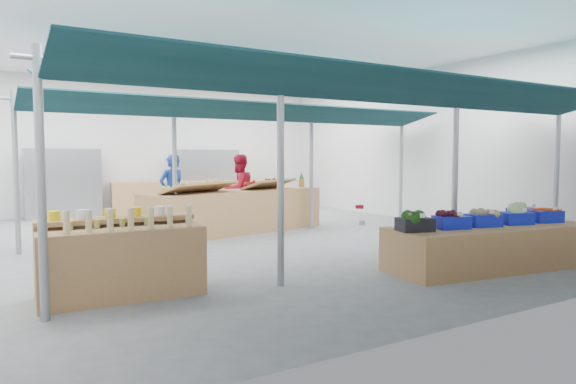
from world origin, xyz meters
name	(u,v)px	position (x,y,z in m)	size (l,w,h in m)	color
floor	(228,240)	(0.00, 0.00, 0.00)	(13.00, 13.00, 0.00)	slate
hall	(202,121)	(0.00, 1.44, 2.65)	(13.00, 13.00, 13.00)	silver
pole_grid	(300,156)	(0.75, -1.75, 1.81)	(10.00, 4.60, 3.00)	gray
awnings	(300,105)	(0.75, -1.75, 2.78)	(9.50, 7.08, 0.30)	#0A282E
back_shelving_left	(63,184)	(-2.50, 6.00, 1.00)	(2.00, 0.50, 2.00)	#B23F33
back_shelving_right	(208,180)	(2.00, 6.00, 1.00)	(2.00, 0.50, 2.00)	#B23F33
bottle_shelf	(121,259)	(-3.04, -3.38, 0.48)	(2.06, 1.29, 1.17)	olive
veg_counter	(491,247)	(2.50, -4.78, 0.34)	(3.53, 1.18, 0.69)	olive
fruit_counter	(236,211)	(0.63, 0.91, 0.50)	(4.65, 1.11, 1.00)	olive
far_counter	(201,196)	(1.60, 5.70, 0.50)	(5.55, 1.11, 1.00)	olive
crate_stack	(466,241)	(2.87, -3.97, 0.29)	(0.48, 0.33, 0.57)	#111EB9
vendor_left	(172,192)	(-0.57, 2.01, 0.93)	(0.68, 0.44, 1.86)	#183B9D
vendor_right	(239,190)	(1.23, 2.01, 0.93)	(0.90, 0.70, 1.86)	#AC152D
crate_broccoli	(415,221)	(1.00, -4.57, 0.84)	(0.58, 0.47, 0.35)	black
crate_beets	(451,220)	(1.67, -4.66, 0.82)	(0.58, 0.47, 0.29)	#111EB9
crate_celeriac	(483,217)	(2.31, -4.75, 0.83)	(0.58, 0.47, 0.31)	#111EB9
crate_cabbage	(515,215)	(2.99, -4.85, 0.84)	(0.58, 0.47, 0.35)	#111EB9
crate_carrots	(545,216)	(3.66, -4.94, 0.80)	(0.58, 0.47, 0.29)	#111EB9
sparrow	(411,216)	(0.82, -4.67, 0.93)	(0.12, 0.09, 0.11)	brown
pole_ribbon	(360,208)	(-0.02, -4.52, 1.08)	(0.12, 0.12, 0.28)	red
apple_heap_yellow	(200,186)	(-0.42, 0.55, 1.16)	(2.01, 1.47, 0.27)	#997247
apple_heap_red	(269,182)	(1.57, 1.01, 1.16)	(1.65, 1.29, 0.27)	#997247
pineapple	(301,180)	(2.70, 1.28, 1.18)	(0.14, 0.14, 0.39)	#8C6019
crate_extra	(524,211)	(3.73, -4.50, 0.83)	(0.56, 0.45, 0.32)	#111EB9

